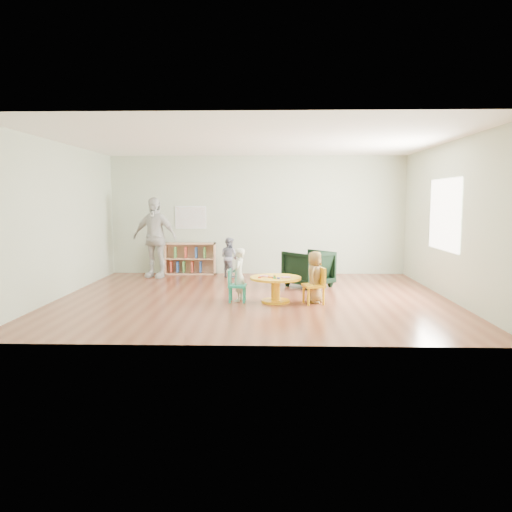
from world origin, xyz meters
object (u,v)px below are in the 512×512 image
(kid_chair_right, at_px, (316,284))
(activity_table, at_px, (276,285))
(adult_caretaker, at_px, (154,238))
(bookshelf, at_px, (190,259))
(child_right, at_px, (315,277))
(kid_chair_left, at_px, (235,285))
(armchair, at_px, (308,268))
(toddler, at_px, (229,257))
(child_left, at_px, (239,275))

(kid_chair_right, bearing_deg, activity_table, 67.10)
(adult_caretaker, bearing_deg, bookshelf, 51.02)
(kid_chair_right, relative_size, child_right, 0.70)
(kid_chair_left, xyz_separation_m, kid_chair_right, (1.40, -0.11, 0.03))
(armchair, distance_m, adult_caretaker, 3.64)
(activity_table, height_order, kid_chair_left, kid_chair_left)
(armchair, xyz_separation_m, adult_caretaker, (-3.42, 1.14, 0.54))
(bookshelf, height_order, child_right, child_right)
(activity_table, height_order, adult_caretaker, adult_caretaker)
(child_right, relative_size, adult_caretaker, 0.49)
(activity_table, xyz_separation_m, child_right, (0.67, -0.03, 0.14))
(kid_chair_right, height_order, adult_caretaker, adult_caretaker)
(kid_chair_right, relative_size, bookshelf, 0.52)
(kid_chair_left, bearing_deg, armchair, 140.60)
(armchair, xyz_separation_m, toddler, (-1.72, 1.22, 0.08))
(bookshelf, height_order, armchair, bookshelf)
(activity_table, height_order, kid_chair_right, kid_chair_right)
(armchair, relative_size, adult_caretaker, 0.45)
(kid_chair_left, xyz_separation_m, armchair, (1.39, 1.57, 0.07))
(child_left, height_order, adult_caretaker, adult_caretaker)
(kid_chair_right, bearing_deg, child_left, 67.82)
(activity_table, height_order, bookshelf, bookshelf)
(kid_chair_left, height_order, kid_chair_right, kid_chair_right)
(activity_table, xyz_separation_m, kid_chair_right, (0.69, -0.11, 0.03))
(activity_table, bearing_deg, child_right, -2.19)
(armchair, relative_size, toddler, 0.90)
(kid_chair_left, bearing_deg, adult_caretaker, -141.18)
(toddler, bearing_deg, activity_table, 148.72)
(kid_chair_left, height_order, toddler, toddler)
(kid_chair_left, relative_size, kid_chair_right, 0.91)
(kid_chair_left, bearing_deg, kid_chair_right, 87.40)
(child_right, height_order, adult_caretaker, adult_caretaker)
(child_right, height_order, toddler, toddler)
(child_left, bearing_deg, activity_table, 90.28)
(toddler, xyz_separation_m, adult_caretaker, (-1.70, -0.08, 0.46))
(child_right, xyz_separation_m, adult_caretaker, (-3.41, 2.75, 0.47))
(toddler, height_order, adult_caretaker, adult_caretaker)
(child_left, xyz_separation_m, adult_caretaker, (-2.09, 2.64, 0.45))
(kid_chair_left, distance_m, adult_caretaker, 3.44)
(activity_table, height_order, toddler, toddler)
(child_right, bearing_deg, child_left, 106.22)
(toddler, bearing_deg, kid_chair_right, 159.16)
(activity_table, bearing_deg, armchair, 66.59)
(activity_table, bearing_deg, adult_caretaker, 135.11)
(armchair, relative_size, child_left, 0.88)
(kid_chair_right, xyz_separation_m, child_right, (-0.02, 0.08, 0.11))
(toddler, bearing_deg, child_left, 136.60)
(kid_chair_right, distance_m, child_right, 0.14)
(kid_chair_left, xyz_separation_m, adult_caretaker, (-2.03, 2.71, 0.61))
(adult_caretaker, bearing_deg, child_right, -23.76)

